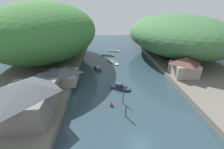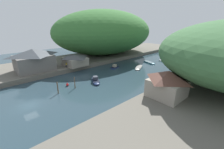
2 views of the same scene
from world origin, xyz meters
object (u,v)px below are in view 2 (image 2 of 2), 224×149
at_px(right_bank_cottage, 167,83).
at_px(boat_near_quay, 96,81).
at_px(person_on_quay, 66,64).
at_px(waterfront_building, 34,59).
at_px(boat_yellow_tender, 150,63).
at_px(boat_moored_right, 115,67).
at_px(boat_open_rowboat, 139,68).
at_px(boathouse_shed, 75,60).
at_px(channel_buoy_near, 67,85).
at_px(boat_mid_channel, 166,62).

height_order(right_bank_cottage, boat_near_quay, right_bank_cottage).
distance_m(right_bank_cottage, person_on_quay, 34.16).
relative_size(waterfront_building, boat_near_quay, 2.07).
height_order(waterfront_building, boat_yellow_tender, waterfront_building).
bearing_deg(waterfront_building, person_on_quay, 67.83).
bearing_deg(boat_moored_right, boat_yellow_tender, 53.92).
bearing_deg(boat_near_quay, boat_open_rowboat, -150.60).
xyz_separation_m(waterfront_building, person_on_quay, (3.61, 8.86, -2.55)).
relative_size(boathouse_shed, boat_open_rowboat, 1.29).
bearing_deg(boat_yellow_tender, boat_open_rowboat, 24.47).
xyz_separation_m(waterfront_building, channel_buoy_near, (15.57, 3.08, -4.51)).
relative_size(waterfront_building, right_bank_cottage, 1.62).
height_order(boathouse_shed, boat_moored_right, boathouse_shed).
bearing_deg(boat_moored_right, channel_buoy_near, -98.96).
distance_m(boat_near_quay, boat_moored_right, 15.20).
distance_m(boat_open_rowboat, boat_moored_right, 8.45).
bearing_deg(channel_buoy_near, boat_moored_right, 99.56).
bearing_deg(right_bank_cottage, boat_mid_channel, 118.81).
bearing_deg(boat_open_rowboat, boat_moored_right, 15.60).
relative_size(right_bank_cottage, channel_buoy_near, 6.61).
height_order(boathouse_shed, boat_open_rowboat, boathouse_shed).
relative_size(waterfront_building, boathouse_shed, 1.39).
xyz_separation_m(boathouse_shed, right_bank_cottage, (34.03, 1.93, 0.86)).
height_order(boat_open_rowboat, boat_mid_channel, boat_open_rowboat).
height_order(boat_moored_right, channel_buoy_near, boat_moored_right).
xyz_separation_m(right_bank_cottage, boat_moored_right, (-25.18, 9.40, -3.85)).
height_order(waterfront_building, boat_mid_channel, waterfront_building).
distance_m(boathouse_shed, boat_yellow_tender, 29.83).
relative_size(right_bank_cottage, person_on_quay, 4.19).
bearing_deg(waterfront_building, boat_yellow_tender, 66.61).
distance_m(boat_open_rowboat, boat_mid_channel, 15.99).
height_order(boat_near_quay, person_on_quay, person_on_quay).
relative_size(boat_mid_channel, person_on_quay, 3.67).
bearing_deg(channel_buoy_near, boat_open_rowboat, 84.30).
bearing_deg(boat_mid_channel, person_on_quay, -11.65).
distance_m(waterfront_building, boat_yellow_tender, 42.63).
height_order(boathouse_shed, boat_near_quay, boathouse_shed).
height_order(right_bank_cottage, boat_mid_channel, right_bank_cottage).
bearing_deg(boat_moored_right, boathouse_shed, -146.51).
xyz_separation_m(right_bank_cottage, boat_yellow_tender, (-20.43, 24.43, -4.02)).
bearing_deg(person_on_quay, boathouse_shed, -12.63).
distance_m(waterfront_building, boat_open_rowboat, 35.11).
bearing_deg(person_on_quay, channel_buoy_near, -134.40).
xyz_separation_m(boat_mid_channel, person_on_quay, (-16.56, -36.66, 2.16)).
bearing_deg(boathouse_shed, channel_buoy_near, -37.41).
xyz_separation_m(boathouse_shed, boat_open_rowboat, (15.00, 17.11, -3.15)).
bearing_deg(boat_mid_channel, boat_moored_right, -7.85).
distance_m(channel_buoy_near, person_on_quay, 13.43).
bearing_deg(waterfront_building, boat_open_rowboat, 58.42).
xyz_separation_m(waterfront_building, boat_moored_right, (12.07, 23.86, -4.51)).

